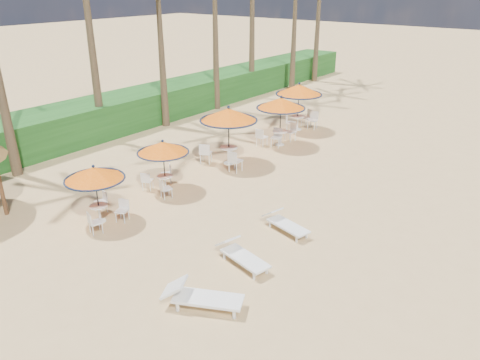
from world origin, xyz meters
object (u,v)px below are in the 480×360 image
object	(u,v)px
lounger_near	(200,296)
lounger_mid	(241,254)
station_0	(96,181)
station_3	(280,109)
station_4	(300,95)
lounger_far	(284,222)
station_2	(228,120)
station_1	(162,154)

from	to	relation	value
lounger_near	lounger_mid	size ratio (longest dim) A/B	1.07
station_0	station_3	world-z (taller)	station_3
station_4	lounger_far	size ratio (longest dim) A/B	1.40
station_3	lounger_mid	world-z (taller)	station_3
station_3	lounger_far	bearing A→B (deg)	-55.34
station_2	lounger_mid	world-z (taller)	station_2
lounger_mid	station_0	bearing A→B (deg)	-157.74
station_2	lounger_far	size ratio (longest dim) A/B	1.43
station_4	lounger_mid	bearing A→B (deg)	-65.56
lounger_near	lounger_mid	bearing A→B (deg)	73.95
station_1	lounger_far	size ratio (longest dim) A/B	1.12
station_3	station_4	xyz separation A→B (m)	(-0.63, 2.89, 0.08)
station_1	station_3	size ratio (longest dim) A/B	0.84
lounger_near	station_2	bearing A→B (deg)	98.67
lounger_mid	lounger_far	world-z (taller)	lounger_mid
station_2	lounger_mid	xyz separation A→B (m)	(5.46, -6.07, -1.73)
lounger_mid	station_2	bearing A→B (deg)	144.62
station_0	station_3	size ratio (longest dim) A/B	0.83
station_2	station_4	distance (m)	6.53
station_3	lounger_far	size ratio (longest dim) A/B	1.35
station_0	lounger_far	xyz separation A→B (m)	(5.36, 3.37, -1.24)
station_1	lounger_near	size ratio (longest dim) A/B	0.99
station_4	lounger_far	bearing A→B (deg)	-60.88
station_3	lounger_far	distance (m)	8.96
lounger_near	lounger_mid	xyz separation A→B (m)	(-0.42, 2.23, -0.03)
station_1	lounger_near	world-z (taller)	station_1
station_4	lounger_near	xyz separation A→B (m)	(6.14, -14.83, -1.58)
lounger_far	station_0	bearing A→B (deg)	-134.32
lounger_near	lounger_far	world-z (taller)	lounger_near
station_2	station_3	xyz separation A→B (m)	(0.37, 3.64, -0.19)
station_0	lounger_near	size ratio (longest dim) A/B	0.98
station_4	lounger_mid	world-z (taller)	station_4
station_0	lounger_far	size ratio (longest dim) A/B	1.12
station_3	lounger_mid	size ratio (longest dim) A/B	1.27
station_2	station_0	bearing A→B (deg)	-89.75
station_2	lounger_mid	size ratio (longest dim) A/B	1.34
station_3	lounger_far	world-z (taller)	station_3
station_1	lounger_far	bearing A→B (deg)	1.88
station_1	lounger_mid	xyz separation A→B (m)	(5.61, -2.27, -1.23)
station_4	lounger_far	xyz separation A→B (m)	(5.65, -10.14, -1.63)
station_0	station_1	distance (m)	3.19
station_0	lounger_near	xyz separation A→B (m)	(5.84, -1.32, -1.20)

